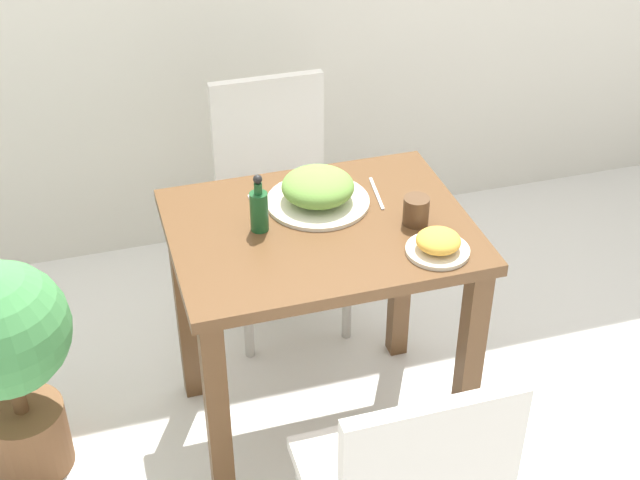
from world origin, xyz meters
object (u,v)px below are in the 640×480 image
at_px(drink_cup, 416,211).
at_px(sauce_bottle, 259,209).
at_px(chair_far, 277,192).
at_px(food_plate, 318,190).
at_px(side_plate, 438,244).
at_px(potted_plant_left, 6,351).

height_order(drink_cup, sauce_bottle, sauce_bottle).
bearing_deg(chair_far, food_plate, -91.09).
relative_size(side_plate, potted_plant_left, 0.23).
distance_m(side_plate, sauce_bottle, 0.49).
height_order(chair_far, sauce_bottle, sauce_bottle).
distance_m(drink_cup, potted_plant_left, 1.21).
relative_size(sauce_bottle, potted_plant_left, 0.23).
bearing_deg(sauce_bottle, side_plate, -29.62).
bearing_deg(side_plate, potted_plant_left, 165.08).
bearing_deg(drink_cup, side_plate, -88.59).
bearing_deg(side_plate, sauce_bottle, 150.38).
distance_m(side_plate, drink_cup, 0.15).
height_order(sauce_bottle, potted_plant_left, sauce_bottle).
bearing_deg(food_plate, chair_far, 88.91).
relative_size(food_plate, drink_cup, 3.69).
relative_size(drink_cup, sauce_bottle, 0.47).
bearing_deg(chair_far, side_plate, -75.50).
height_order(food_plate, drink_cup, food_plate).
height_order(food_plate, side_plate, food_plate).
xyz_separation_m(side_plate, drink_cup, (-0.00, 0.15, 0.01)).
bearing_deg(sauce_bottle, drink_cup, -12.32).
relative_size(chair_far, side_plate, 5.18).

